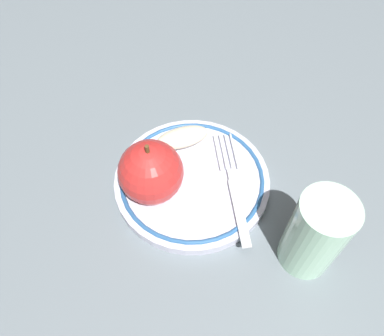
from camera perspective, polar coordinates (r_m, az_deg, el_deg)
ground_plane at (r=0.54m, az=-0.87°, el=-0.95°), size 2.00×2.00×0.00m
plate at (r=0.52m, az=0.00°, el=-1.83°), size 0.21×0.21×0.02m
apple_red_whole at (r=0.47m, az=-6.29°, el=-0.62°), size 0.08×0.08×0.09m
apple_slice_front at (r=0.54m, az=-1.48°, el=4.70°), size 0.08×0.06×0.02m
fork at (r=0.50m, az=6.43°, el=-3.17°), size 0.05×0.18×0.00m
drinking_glass at (r=0.45m, az=18.31°, el=-9.55°), size 0.06×0.06×0.12m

